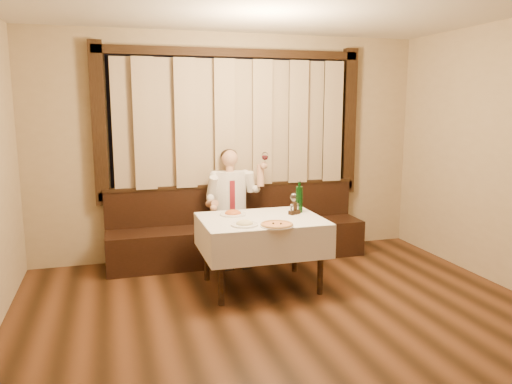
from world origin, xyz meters
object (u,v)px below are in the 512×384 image
object	(u,v)px
green_bottle	(299,199)
cruet_caddy	(294,210)
pasta_cream	(245,222)
dining_table	(261,228)
seated_man	(232,197)
pizza	(277,225)
pasta_red	(233,211)
banquette	(238,235)

from	to	relation	value
green_bottle	cruet_caddy	world-z (taller)	green_bottle
pasta_cream	green_bottle	world-z (taller)	green_bottle
dining_table	seated_man	xyz separation A→B (m)	(-0.09, 0.93, 0.16)
pasta_cream	green_bottle	xyz separation A→B (m)	(0.73, 0.41, 0.11)
pizza	cruet_caddy	xyz separation A→B (m)	(0.36, 0.46, 0.03)
pasta_red	pasta_cream	bearing A→B (deg)	-90.20
green_bottle	seated_man	bearing A→B (deg)	126.22
green_bottle	dining_table	bearing A→B (deg)	-162.44
dining_table	cruet_caddy	size ratio (longest dim) A/B	8.98
banquette	seated_man	distance (m)	0.52
dining_table	pasta_cream	bearing A→B (deg)	-134.18
pasta_red	green_bottle	xyz separation A→B (m)	(0.73, -0.08, 0.11)
pasta_cream	seated_man	size ratio (longest dim) A/B	0.19
dining_table	cruet_caddy	distance (m)	0.43
pasta_cream	green_bottle	size ratio (longest dim) A/B	0.76
dining_table	banquette	bearing A→B (deg)	90.00
dining_table	pizza	size ratio (longest dim) A/B	3.79
banquette	seated_man	size ratio (longest dim) A/B	2.30
pizza	green_bottle	xyz separation A→B (m)	(0.44, 0.53, 0.14)
seated_man	banquette	bearing A→B (deg)	44.41
dining_table	pasta_cream	world-z (taller)	pasta_cream
pasta_cream	seated_man	distance (m)	1.21
banquette	pasta_red	bearing A→B (deg)	-107.54
green_bottle	seated_man	distance (m)	0.97
dining_table	pasta_red	world-z (taller)	pasta_red
pizza	pasta_red	xyz separation A→B (m)	(-0.29, 0.61, 0.02)
pasta_cream	cruet_caddy	distance (m)	0.73
pizza	pasta_red	bearing A→B (deg)	115.72
cruet_caddy	seated_man	size ratio (longest dim) A/B	0.10
banquette	seated_man	bearing A→B (deg)	-135.59
pizza	cruet_caddy	world-z (taller)	cruet_caddy
banquette	green_bottle	size ratio (longest dim) A/B	9.02
banquette	dining_table	world-z (taller)	banquette
dining_table	pasta_cream	xyz separation A→B (m)	(-0.25, -0.26, 0.14)
banquette	dining_table	bearing A→B (deg)	-90.00
dining_table	seated_man	distance (m)	0.95
green_bottle	seated_man	world-z (taller)	seated_man
dining_table	green_bottle	world-z (taller)	green_bottle
pasta_red	seated_man	size ratio (longest dim) A/B	0.21
pizza	cruet_caddy	bearing A→B (deg)	52.05
banquette	cruet_caddy	distance (m)	1.14
pizza	green_bottle	world-z (taller)	green_bottle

